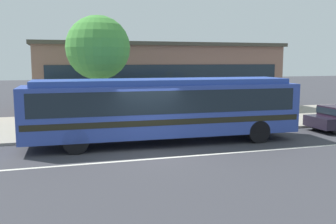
# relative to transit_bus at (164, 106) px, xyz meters

# --- Properties ---
(ground_plane) EXTENTS (120.00, 120.00, 0.00)m
(ground_plane) POSITION_rel_transit_bus_xyz_m (-0.99, -1.72, -1.64)
(ground_plane) COLOR #393940
(sidewalk_slab) EXTENTS (60.00, 8.00, 0.12)m
(sidewalk_slab) POSITION_rel_transit_bus_xyz_m (-0.99, 5.35, -1.58)
(sidewalk_slab) COLOR gray
(sidewalk_slab) RESTS_ON ground_plane
(lane_stripe_center) EXTENTS (56.00, 0.16, 0.01)m
(lane_stripe_center) POSITION_rel_transit_bus_xyz_m (-0.99, -2.52, -1.64)
(lane_stripe_center) COLOR silver
(lane_stripe_center) RESTS_ON ground_plane
(transit_bus) EXTENTS (11.94, 2.77, 2.81)m
(transit_bus) POSITION_rel_transit_bus_xyz_m (0.00, 0.00, 0.00)
(transit_bus) COLOR #2F46A0
(transit_bus) RESTS_ON ground_plane
(pedestrian_waiting_near_sign) EXTENTS (0.42, 0.42, 1.71)m
(pedestrian_waiting_near_sign) POSITION_rel_transit_bus_xyz_m (-4.63, 2.68, -0.51)
(pedestrian_waiting_near_sign) COLOR navy
(pedestrian_waiting_near_sign) RESTS_ON sidewalk_slab
(pedestrian_walking_along_curb) EXTENTS (0.46, 0.46, 1.66)m
(pedestrian_walking_along_curb) POSITION_rel_transit_bus_xyz_m (-2.81, 2.32, -0.55)
(pedestrian_walking_along_curb) COLOR #372D2B
(pedestrian_walking_along_curb) RESTS_ON sidewalk_slab
(pedestrian_standing_by_tree) EXTENTS (0.48, 0.48, 1.73)m
(pedestrian_standing_by_tree) POSITION_rel_transit_bus_xyz_m (5.91, 2.79, -0.51)
(pedestrian_standing_by_tree) COLOR navy
(pedestrian_standing_by_tree) RESTS_ON sidewalk_slab
(bus_stop_sign) EXTENTS (0.14, 0.44, 2.59)m
(bus_stop_sign) POSITION_rel_transit_bus_xyz_m (4.50, 1.69, 0.14)
(bus_stop_sign) COLOR gray
(bus_stop_sign) RESTS_ON sidewalk_slab
(street_tree_near_stop) EXTENTS (3.29, 3.29, 5.78)m
(street_tree_near_stop) POSITION_rel_transit_bus_xyz_m (-2.33, 4.13, 2.60)
(street_tree_near_stop) COLOR brown
(street_tree_near_stop) RESTS_ON sidewalk_slab
(station_building) EXTENTS (17.33, 8.38, 4.81)m
(station_building) POSITION_rel_transit_bus_xyz_m (2.66, 11.92, 0.77)
(station_building) COLOR #815E51
(station_building) RESTS_ON ground_plane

